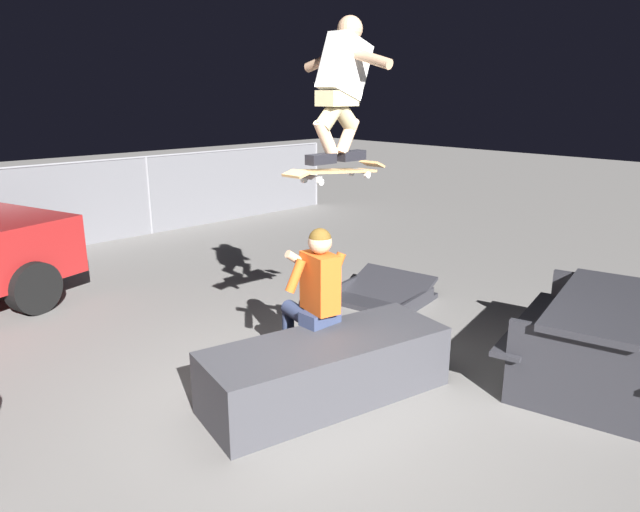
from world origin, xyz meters
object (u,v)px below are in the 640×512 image
at_px(ledge_box_main, 327,369).
at_px(skateboard, 337,171).
at_px(picnic_table_back, 599,328).
at_px(kicker_ramp, 383,296).
at_px(person_sitting_on_ledge, 313,293).
at_px(skater_airborne, 342,83).

bearing_deg(ledge_box_main, skateboard, 36.46).
bearing_deg(picnic_table_back, skateboard, 132.25).
relative_size(kicker_ramp, picnic_table_back, 0.59).
relative_size(person_sitting_on_ledge, kicker_ramp, 1.16).
bearing_deg(kicker_ramp, skater_airborne, -151.25).
xyz_separation_m(person_sitting_on_ledge, skateboard, (0.16, -0.11, 1.04)).
bearing_deg(person_sitting_on_ledge, picnic_table_back, -46.82).
distance_m(person_sitting_on_ledge, skateboard, 1.06).
height_order(ledge_box_main, picnic_table_back, picnic_table_back).
bearing_deg(kicker_ramp, ledge_box_main, -150.40).
height_order(skateboard, skater_airborne, skater_airborne).
bearing_deg(kicker_ramp, person_sitting_on_ledge, -156.87).
xyz_separation_m(person_sitting_on_ledge, skater_airborne, (0.21, -0.11, 1.73)).
bearing_deg(picnic_table_back, kicker_ramp, 84.91).
bearing_deg(person_sitting_on_ledge, ledge_box_main, -118.72).
bearing_deg(picnic_table_back, person_sitting_on_ledge, 133.18).
xyz_separation_m(ledge_box_main, kicker_ramp, (2.10, 1.20, -0.20)).
height_order(skater_airborne, picnic_table_back, skater_airborne).
xyz_separation_m(ledge_box_main, person_sitting_on_ledge, (0.21, 0.39, 0.50)).
distance_m(ledge_box_main, person_sitting_on_ledge, 0.67).
xyz_separation_m(ledge_box_main, skateboard, (0.37, 0.27, 1.54)).
relative_size(person_sitting_on_ledge, picnic_table_back, 0.69).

